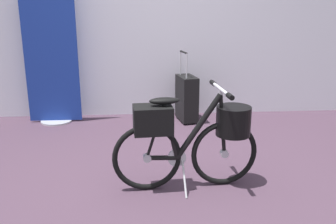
% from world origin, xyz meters
% --- Properties ---
extents(ground_plane, '(7.98, 7.98, 0.00)m').
position_xyz_m(ground_plane, '(0.00, 0.00, 0.00)').
color(ground_plane, '#473342').
extents(floor_banner_stand, '(0.60, 0.36, 1.58)m').
position_xyz_m(floor_banner_stand, '(-1.13, 1.92, 0.71)').
color(floor_banner_stand, '#B7B7BC').
rests_on(floor_banner_stand, ground_plane).
extents(folding_bike_foreground, '(1.11, 0.53, 0.78)m').
position_xyz_m(folding_bike_foreground, '(0.25, 0.18, 0.42)').
color(folding_bike_foreground, black).
rests_on(folding_bike_foreground, ground_plane).
extents(rolling_suitcase, '(0.25, 0.39, 0.83)m').
position_xyz_m(rolling_suitcase, '(0.41, 1.85, 0.28)').
color(rolling_suitcase, black).
rests_on(rolling_suitcase, ground_plane).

